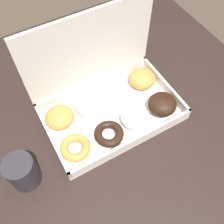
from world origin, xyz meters
TOP-DOWN VIEW (x-y plane):
  - ground_plane at (0.00, 0.00)m, footprint 8.00×8.00m
  - dining_table at (0.00, 0.00)m, footprint 1.09×0.97m
  - donut_box at (0.04, 0.00)m, footprint 0.39×0.25m
  - coffee_mug at (-0.26, -0.08)m, footprint 0.07×0.07m

SIDE VIEW (x-z plane):
  - ground_plane at x=0.00m, z-range 0.00..0.00m
  - dining_table at x=0.00m, z-range 0.28..1.05m
  - donut_box at x=0.04m, z-range 0.67..0.96m
  - coffee_mug at x=-0.26m, z-range 0.77..0.86m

